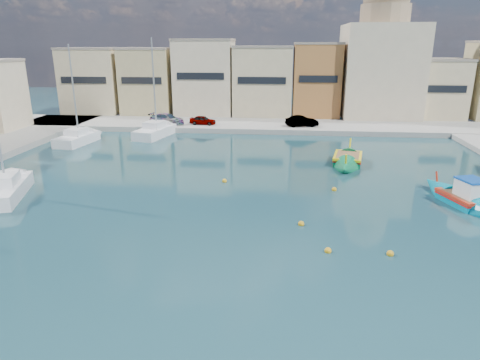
% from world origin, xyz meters
% --- Properties ---
extents(ground, '(160.00, 160.00, 0.00)m').
position_xyz_m(ground, '(0.00, 0.00, 0.00)').
color(ground, '#112F35').
rests_on(ground, ground).
extents(north_quay, '(80.00, 8.00, 0.60)m').
position_xyz_m(north_quay, '(0.00, 32.00, 0.30)').
color(north_quay, gray).
rests_on(north_quay, ground).
extents(north_townhouses, '(83.20, 7.87, 10.19)m').
position_xyz_m(north_townhouses, '(6.68, 39.36, 5.00)').
color(north_townhouses, '#C7B489').
rests_on(north_townhouses, ground).
extents(church_block, '(10.00, 10.00, 19.10)m').
position_xyz_m(church_block, '(10.00, 40.00, 8.41)').
color(church_block, beige).
rests_on(church_block, ground).
extents(parked_cars, '(21.00, 2.75, 1.28)m').
position_xyz_m(parked_cars, '(-11.04, 30.50, 1.22)').
color(parked_cars, '#4C1919').
rests_on(parked_cars, north_quay).
extents(luzzu_blue_cabin, '(4.39, 8.32, 2.87)m').
position_xyz_m(luzzu_blue_cabin, '(9.16, 6.55, 0.35)').
color(luzzu_blue_cabin, '#0082A1').
rests_on(luzzu_blue_cabin, ground).
extents(luzzu_green, '(3.91, 9.08, 2.78)m').
position_xyz_m(luzzu_green, '(2.95, 16.15, 0.30)').
color(luzzu_green, '#0B7444').
rests_on(luzzu_green, ground).
extents(yacht_north, '(4.26, 9.07, 11.68)m').
position_xyz_m(yacht_north, '(-16.92, 27.49, 0.46)').
color(yacht_north, white).
rests_on(yacht_north, ground).
extents(yacht_midnorth, '(3.29, 7.94, 10.93)m').
position_xyz_m(yacht_midnorth, '(-24.24, 22.88, 0.43)').
color(yacht_midnorth, white).
rests_on(yacht_midnorth, ground).
extents(yacht_mid, '(4.95, 9.07, 11.07)m').
position_xyz_m(yacht_mid, '(-22.33, 6.63, 0.43)').
color(yacht_mid, white).
rests_on(yacht_mid, ground).
extents(mooring_buoys, '(21.68, 21.32, 0.36)m').
position_xyz_m(mooring_buoys, '(1.72, 5.49, 0.08)').
color(mooring_buoys, gold).
rests_on(mooring_buoys, ground).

